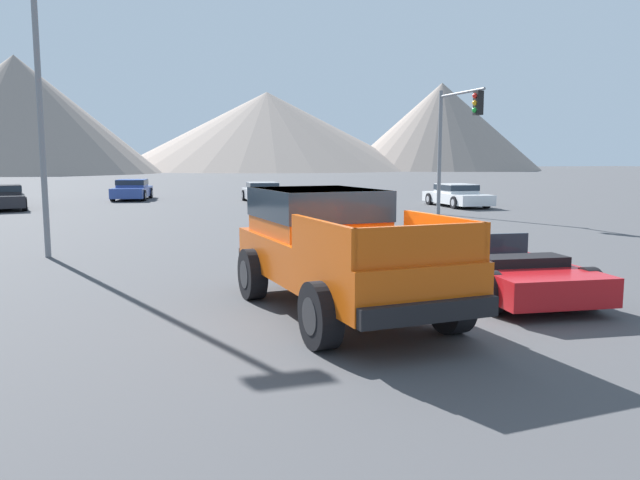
% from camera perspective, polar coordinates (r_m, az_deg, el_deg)
% --- Properties ---
extents(ground_plane, '(320.00, 320.00, 0.00)m').
position_cam_1_polar(ground_plane, '(9.47, 4.86, -7.13)').
color(ground_plane, '#424244').
extents(orange_pickup_truck, '(2.46, 5.30, 1.89)m').
position_cam_1_polar(orange_pickup_truck, '(9.81, 1.09, -0.20)').
color(orange_pickup_truck, '#CC4C0C').
rests_on(orange_pickup_truck, ground_plane).
extents(red_convertible_car, '(2.30, 4.32, 1.02)m').
position_cam_1_polar(red_convertible_car, '(11.47, 16.27, -2.74)').
color(red_convertible_car, '#B21419').
rests_on(red_convertible_car, ground_plane).
extents(parked_car_dark, '(2.33, 4.47, 1.16)m').
position_cam_1_polar(parked_car_dark, '(33.14, -26.94, 3.54)').
color(parked_car_dark, '#232328').
rests_on(parked_car_dark, ground_plane).
extents(parked_car_silver, '(2.17, 4.34, 1.10)m').
position_cam_1_polar(parked_car_silver, '(34.81, -5.30, 4.41)').
color(parked_car_silver, '#B7BABF').
rests_on(parked_car_silver, ground_plane).
extents(parked_car_white, '(2.13, 4.70, 1.13)m').
position_cam_1_polar(parked_car_white, '(32.19, 12.39, 4.05)').
color(parked_car_white, white).
rests_on(parked_car_white, ground_plane).
extents(parked_car_blue, '(2.62, 4.66, 1.19)m').
position_cam_1_polar(parked_car_blue, '(38.33, -16.80, 4.46)').
color(parked_car_blue, '#334C9E').
rests_on(parked_car_blue, ground_plane).
extents(traffic_light_main, '(0.38, 3.30, 5.24)m').
position_cam_1_polar(traffic_light_main, '(26.23, 12.32, 10.04)').
color(traffic_light_main, slate).
rests_on(traffic_light_main, ground_plane).
extents(street_lamp_post, '(0.90, 0.24, 8.13)m').
position_cam_1_polar(street_lamp_post, '(16.57, -24.48, 15.36)').
color(street_lamp_post, slate).
rests_on(street_lamp_post, ground_plane).
extents(distant_mountain_range, '(177.55, 73.95, 19.26)m').
position_cam_1_polar(distant_mountain_range, '(127.04, -19.73, 9.77)').
color(distant_mountain_range, gray).
rests_on(distant_mountain_range, ground_plane).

